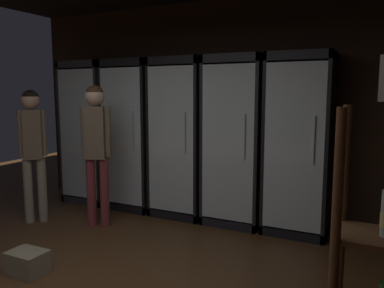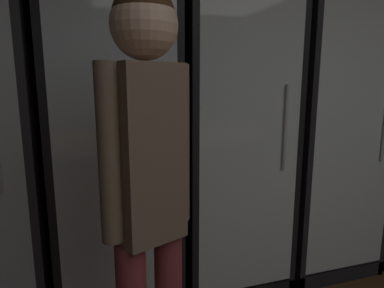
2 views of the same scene
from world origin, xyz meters
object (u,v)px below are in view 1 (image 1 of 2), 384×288
Objects in this scene: cooler_left at (135,136)px; shopper_near at (96,139)px; cooler_center at (183,139)px; cooler_right at (237,142)px; wine_crate_floor at (27,262)px; shopper_far at (33,141)px; cooler_far_right at (299,146)px; cooler_far_left at (93,133)px.

shopper_near is (0.06, -0.89, 0.05)m from cooler_left.
cooler_center and cooler_right have the same top height.
shopper_near is 5.04× the size of wine_crate_floor.
cooler_left is at bearing -179.97° from cooler_right.
cooler_far_right is at bearing 20.50° from shopper_far.
cooler_far_left is 2.59m from wine_crate_floor.
cooler_far_left is 0.75m from cooler_left.
cooler_right reaches higher than shopper_near.
wine_crate_floor is (-0.44, -2.18, -0.90)m from cooler_center.
shopper_near is (-0.70, -0.89, 0.06)m from cooler_center.
cooler_left and cooler_center have the same top height.
cooler_far_left is 2.27m from cooler_right.
cooler_right is at bearing 26.54° from shopper_far.
cooler_right is 6.08× the size of wine_crate_floor.
cooler_center is 1.00× the size of cooler_right.
cooler_left is at bearing 93.73° from shopper_near.
cooler_far_left is at bearing 116.14° from wine_crate_floor.
shopper_far is (-1.49, -1.12, 0.02)m from cooler_center.
shopper_far is 1.75m from wine_crate_floor.
shopper_near is at bearing -158.07° from cooler_far_right.
cooler_right is (2.27, -0.00, -0.01)m from cooler_far_left.
cooler_far_right is at bearing -0.01° from cooler_far_left.
shopper_far is at bearing -159.50° from cooler_far_right.
shopper_near is at bearing -128.10° from cooler_center.
cooler_far_left is 1.25× the size of shopper_far.
cooler_far_right is 6.08× the size of wine_crate_floor.
cooler_right is at bearing -0.04° from cooler_center.
cooler_center is (1.51, 0.00, -0.01)m from cooler_far_left.
cooler_far_left and cooler_center have the same top height.
cooler_right is (1.51, 0.00, -0.00)m from cooler_left.
cooler_left reaches higher than shopper_far.
cooler_center is at bearing 78.49° from wine_crate_floor.
cooler_right reaches higher than wine_crate_floor.
cooler_far_right reaches higher than shopper_far.
shopper_far is at bearing -143.05° from cooler_center.
cooler_far_right is at bearing -0.03° from cooler_center.
shopper_near is at bearing -86.27° from cooler_left.
cooler_center is 1.13m from shopper_near.
cooler_center is 1.51m from cooler_far_right.
cooler_far_right is (1.51, -0.00, 0.00)m from cooler_center.
cooler_far_right is 3.06m from wine_crate_floor.
cooler_far_left is 3.02m from cooler_far_right.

